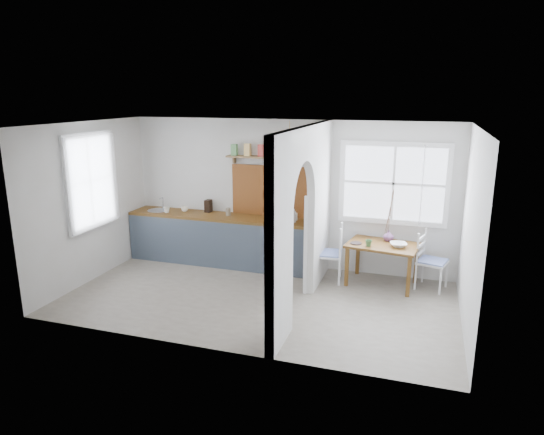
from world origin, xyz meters
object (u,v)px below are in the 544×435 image
(dining_table, at_px, (382,264))
(chair_right, at_px, (432,261))
(chair_left, at_px, (328,253))
(vase, at_px, (388,236))
(kettle, at_px, (292,216))

(dining_table, bearing_deg, chair_right, 13.76)
(chair_left, bearing_deg, dining_table, 88.40)
(chair_right, xyz_separation_m, vase, (-0.71, 0.14, 0.31))
(dining_table, relative_size, vase, 6.22)
(dining_table, relative_size, kettle, 4.96)
(chair_left, xyz_separation_m, chair_right, (1.64, 0.16, -0.01))
(kettle, relative_size, vase, 1.25)
(chair_left, distance_m, chair_right, 1.64)
(chair_left, relative_size, chair_right, 1.03)
(chair_left, distance_m, kettle, 0.88)
(dining_table, distance_m, chair_right, 0.78)
(chair_right, bearing_deg, dining_table, 110.82)
(kettle, bearing_deg, chair_right, 18.26)
(chair_left, xyz_separation_m, kettle, (-0.68, 0.19, 0.53))
(dining_table, relative_size, chair_left, 1.15)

